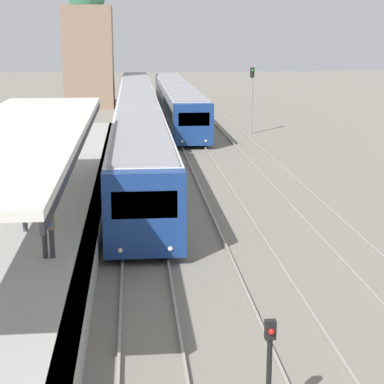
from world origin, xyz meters
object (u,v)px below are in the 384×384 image
(person_on_platform, at_px, (47,224))
(train_far, at_px, (177,99))
(signal_post_near, at_px, (269,361))
(signal_mast_far, at_px, (252,92))
(train_near, at_px, (137,113))

(person_on_platform, relative_size, train_far, 0.05)
(person_on_platform, height_order, signal_post_near, person_on_platform)
(train_far, distance_m, signal_mast_far, 10.59)
(train_near, relative_size, signal_mast_far, 10.79)
(train_far, bearing_deg, signal_mast_far, -62.84)
(train_far, xyz_separation_m, signal_post_near, (-1.37, -44.83, -0.38))
(train_far, bearing_deg, signal_post_near, -91.75)
(signal_post_near, distance_m, signal_mast_far, 36.06)
(person_on_platform, relative_size, signal_post_near, 0.79)
(train_near, distance_m, signal_post_near, 34.34)
(train_near, bearing_deg, signal_mast_far, 8.34)
(person_on_platform, distance_m, train_near, 27.57)
(person_on_platform, xyz_separation_m, signal_post_near, (4.82, -6.84, -0.69))
(person_on_platform, relative_size, signal_mast_far, 0.35)
(train_near, bearing_deg, signal_post_near, -86.50)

